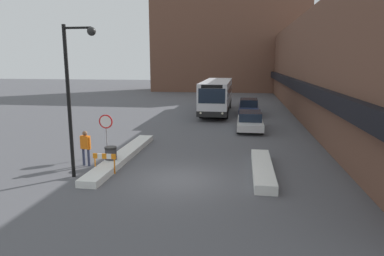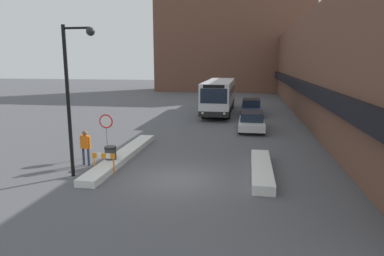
% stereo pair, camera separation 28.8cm
% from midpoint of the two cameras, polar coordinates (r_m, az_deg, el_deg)
% --- Properties ---
extents(ground_plane, '(160.00, 160.00, 0.00)m').
position_cam_midpoint_polar(ground_plane, '(15.09, -1.69, -8.65)').
color(ground_plane, '#515156').
extents(building_row_right, '(5.50, 60.00, 9.08)m').
position_cam_midpoint_polar(building_row_right, '(38.63, 20.42, 9.52)').
color(building_row_right, brown).
rests_on(building_row_right, ground_plane).
extents(building_backdrop_far, '(26.00, 8.00, 15.18)m').
position_cam_midpoint_polar(building_backdrop_far, '(61.01, 6.94, 13.30)').
color(building_backdrop_far, brown).
rests_on(building_backdrop_far, ground_plane).
extents(snow_bank_left, '(0.90, 8.95, 0.31)m').
position_cam_midpoint_polar(snow_bank_left, '(18.64, -10.94, -4.50)').
color(snow_bank_left, silver).
rests_on(snow_bank_left, ground_plane).
extents(snow_bank_right, '(0.90, 5.58, 0.40)m').
position_cam_midpoint_polar(snow_bank_right, '(16.22, 12.02, -6.73)').
color(snow_bank_right, silver).
rests_on(snow_bank_right, ground_plane).
extents(city_bus, '(2.60, 11.50, 3.22)m').
position_cam_midpoint_polar(city_bus, '(34.33, 4.81, 5.42)').
color(city_bus, silver).
rests_on(city_bus, ground_plane).
extents(parked_car_front, '(1.91, 4.75, 1.38)m').
position_cam_midpoint_polar(parked_car_front, '(26.12, 10.22, 1.19)').
color(parked_car_front, silver).
rests_on(parked_car_front, ground_plane).
extents(parked_car_middle, '(1.89, 4.66, 1.52)m').
position_cam_midpoint_polar(parked_car_middle, '(33.64, 10.06, 3.48)').
color(parked_car_middle, navy).
rests_on(parked_car_middle, ground_plane).
extents(stop_sign, '(0.76, 0.08, 2.28)m').
position_cam_midpoint_polar(stop_sign, '(19.06, -13.67, 0.36)').
color(stop_sign, gray).
rests_on(stop_sign, ground_plane).
extents(street_lamp, '(1.46, 0.36, 6.59)m').
position_cam_midpoint_polar(street_lamp, '(15.52, -18.70, 6.70)').
color(street_lamp, black).
rests_on(street_lamp, ground_plane).
extents(pedestrian, '(0.56, 0.32, 1.76)m').
position_cam_midpoint_polar(pedestrian, '(17.62, -16.89, -2.66)').
color(pedestrian, '#333851').
rests_on(pedestrian, ground_plane).
extents(trash_bin, '(0.59, 0.59, 0.95)m').
position_cam_midpoint_polar(trash_bin, '(17.47, -12.94, -4.53)').
color(trash_bin, '#38383D').
rests_on(trash_bin, ground_plane).
extents(construction_barricade, '(1.10, 0.06, 0.94)m').
position_cam_midpoint_polar(construction_barricade, '(16.28, -14.00, -5.03)').
color(construction_barricade, orange).
rests_on(construction_barricade, ground_plane).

